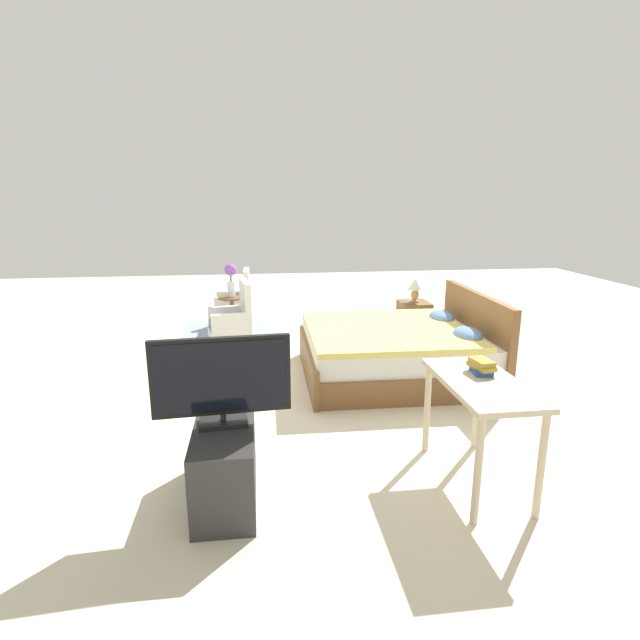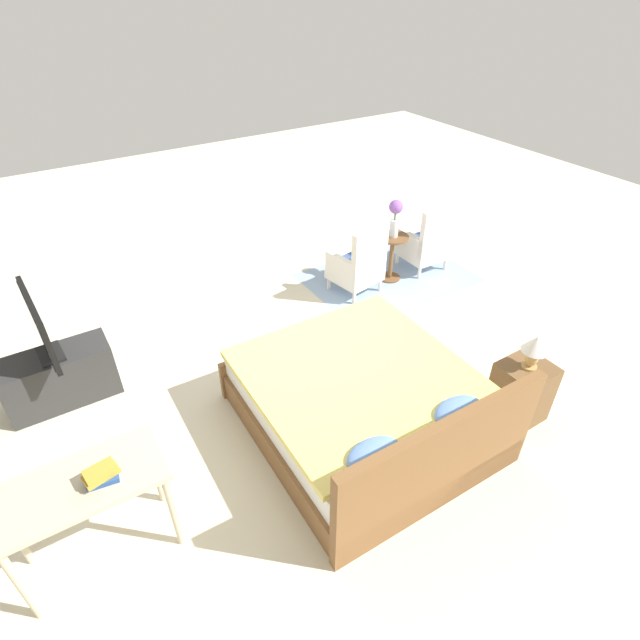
{
  "view_description": "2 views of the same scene",
  "coord_description": "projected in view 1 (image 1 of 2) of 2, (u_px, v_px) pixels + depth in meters",
  "views": [
    {
      "loc": [
        5.33,
        -0.6,
        2.03
      ],
      "look_at": [
        -0.03,
        0.09,
        0.68
      ],
      "focal_mm": 28.0,
      "sensor_mm": 36.0,
      "label": 1
    },
    {
      "loc": [
        1.98,
        3.37,
        3.41
      ],
      "look_at": [
        0.07,
        0.34,
        0.84
      ],
      "focal_mm": 28.0,
      "sensor_mm": 36.0,
      "label": 2
    }
  ],
  "objects": [
    {
      "name": "ground_plane",
      "position": [
        312.0,
        379.0,
        5.7
      ],
      "size": [
        16.0,
        16.0,
        0.0
      ],
      "primitive_type": "plane",
      "color": "beige"
    },
    {
      "name": "floor_rug",
      "position": [
        232.0,
        337.0,
        7.35
      ],
      "size": [
        2.1,
        1.5,
        0.01
      ],
      "color": "#8EA8C6",
      "rests_on": "ground_plane"
    },
    {
      "name": "bed",
      "position": [
        397.0,
        351.0,
        5.73
      ],
      "size": [
        1.87,
        2.05,
        0.96
      ],
      "color": "brown",
      "rests_on": "ground_plane"
    },
    {
      "name": "armchair_by_window_left",
      "position": [
        236.0,
        304.0,
        7.8
      ],
      "size": [
        0.55,
        0.55,
        0.92
      ],
      "color": "white",
      "rests_on": "floor_rug"
    },
    {
      "name": "armchair_by_window_right",
      "position": [
        234.0,
        321.0,
        6.73
      ],
      "size": [
        0.62,
        0.62,
        0.92
      ],
      "color": "white",
      "rests_on": "floor_rug"
    },
    {
      "name": "side_table",
      "position": [
        232.0,
        312.0,
        7.26
      ],
      "size": [
        0.4,
        0.4,
        0.61
      ],
      "color": "brown",
      "rests_on": "ground_plane"
    },
    {
      "name": "flower_vase",
      "position": [
        231.0,
        277.0,
        7.13
      ],
      "size": [
        0.17,
        0.17,
        0.48
      ],
      "color": "silver",
      "rests_on": "side_table"
    },
    {
      "name": "nightstand",
      "position": [
        414.0,
        322.0,
        7.04
      ],
      "size": [
        0.44,
        0.41,
        0.59
      ],
      "color": "brown",
      "rests_on": "ground_plane"
    },
    {
      "name": "table_lamp",
      "position": [
        415.0,
        287.0,
        6.92
      ],
      "size": [
        0.22,
        0.22,
        0.33
      ],
      "color": "tan",
      "rests_on": "nightstand"
    },
    {
      "name": "tv_stand",
      "position": [
        226.0,
        460.0,
        3.42
      ],
      "size": [
        0.96,
        0.4,
        0.54
      ],
      "color": "#2D2D2D",
      "rests_on": "ground_plane"
    },
    {
      "name": "tv_flatscreen",
      "position": [
        221.0,
        380.0,
        3.28
      ],
      "size": [
        0.22,
        0.91,
        0.61
      ],
      "color": "black",
      "rests_on": "tv_stand"
    },
    {
      "name": "vanity_desk",
      "position": [
        480.0,
        396.0,
        3.51
      ],
      "size": [
        1.04,
        0.52,
        0.78
      ],
      "color": "beige",
      "rests_on": "ground_plane"
    },
    {
      "name": "book_stack",
      "position": [
        482.0,
        366.0,
        3.61
      ],
      "size": [
        0.23,
        0.15,
        0.1
      ],
      "color": "#284C8E",
      "rests_on": "vanity_desk"
    }
  ]
}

